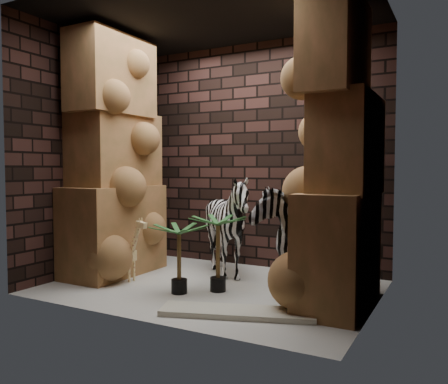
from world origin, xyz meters
The scene contains 14 objects.
floor centered at (0.00, 0.00, 0.00)m, with size 3.50×3.50×0.00m, color beige.
ceiling centered at (0.00, 0.00, 3.00)m, with size 3.50×3.50×0.00m, color black.
wall_back centered at (0.00, 1.25, 1.50)m, with size 3.50×3.50×0.00m, color black.
wall_front centered at (0.00, -1.25, 1.50)m, with size 3.50×3.50×0.00m, color black.
wall_left centered at (-1.75, 0.00, 1.50)m, with size 3.00×3.00×0.00m, color black.
wall_right centered at (1.75, 0.00, 1.50)m, with size 3.00×3.00×0.00m, color black.
rock_pillar_left centered at (-1.40, 0.00, 1.50)m, with size 0.68×1.30×3.00m, color #B77546, non-canonical shape.
rock_pillar_right centered at (1.42, 0.00, 1.50)m, with size 0.58×1.25×3.00m, color #B77546, non-canonical shape.
zebra_right centered at (0.79, 0.16, 0.69)m, with size 0.63×1.16×1.38m, color white.
zebra_left centered at (-0.06, 0.52, 0.56)m, with size 0.99×1.23×1.11m, color white.
giraffe_toy centered at (-1.04, -0.21, 0.39)m, with size 0.40×0.13×0.78m, color #FFDF95, non-canonical shape.
palm_front centered at (0.15, -0.11, 0.41)m, with size 0.36×0.36×0.83m, color #164211, non-canonical shape.
palm_back centered at (-0.17, -0.37, 0.37)m, with size 0.36×0.36×0.74m, color #164211, non-canonical shape.
surfboard centered at (0.69, -0.71, 0.03)m, with size 1.40×0.34×0.05m, color beige.
Camera 1 is at (2.47, -4.29, 1.32)m, focal length 36.01 mm.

